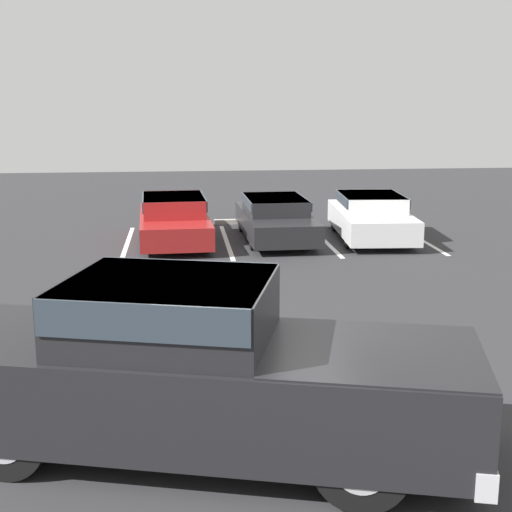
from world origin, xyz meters
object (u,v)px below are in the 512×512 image
object	(u,v)px
pickup_truck	(198,369)
parked_sedan_a	(174,218)
parked_sedan_b	(275,217)
parked_sedan_c	(371,215)
wheel_stop_curb	(242,222)

from	to	relation	value
pickup_truck	parked_sedan_a	xyz separation A→B (m)	(-0.31, 11.88, -0.31)
parked_sedan_b	parked_sedan_c	xyz separation A→B (m)	(2.64, -0.22, 0.03)
parked_sedan_a	pickup_truck	bearing A→B (deg)	-0.83
wheel_stop_curb	parked_sedan_a	bearing A→B (deg)	-129.04
parked_sedan_b	wheel_stop_curb	bearing A→B (deg)	-165.77
parked_sedan_a	parked_sedan_c	xyz separation A→B (m)	(5.41, -0.17, -0.00)
parked_sedan_c	pickup_truck	bearing A→B (deg)	-19.38
parked_sedan_c	wheel_stop_curb	bearing A→B (deg)	-125.28
parked_sedan_c	parked_sedan_a	bearing A→B (deg)	-87.61
parked_sedan_a	parked_sedan_b	distance (m)	2.77
parked_sedan_a	parked_sedan_c	world-z (taller)	parked_sedan_a
parked_sedan_a	parked_sedan_b	bearing A→B (deg)	88.77
pickup_truck	parked_sedan_a	size ratio (longest dim) A/B	1.37
wheel_stop_curb	pickup_truck	bearing A→B (deg)	-96.99
parked_sedan_b	parked_sedan_c	world-z (taller)	parked_sedan_c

